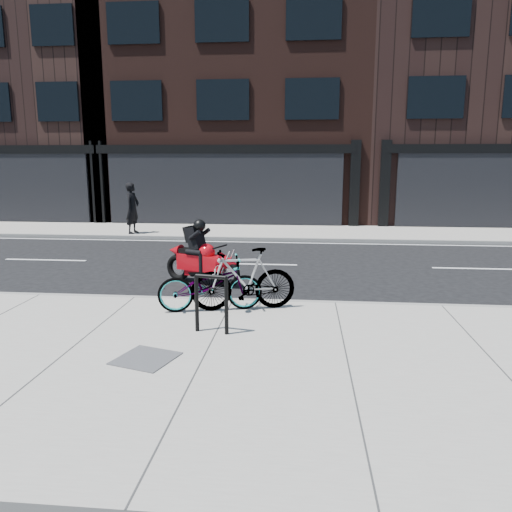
# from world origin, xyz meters

# --- Properties ---
(ground) EXTENTS (120.00, 120.00, 0.00)m
(ground) POSITION_xyz_m (0.00, 0.00, 0.00)
(ground) COLOR black
(ground) RESTS_ON ground
(sidewalk_near) EXTENTS (60.00, 6.00, 0.13)m
(sidewalk_near) POSITION_xyz_m (0.00, -5.00, 0.07)
(sidewalk_near) COLOR gray
(sidewalk_near) RESTS_ON ground
(sidewalk_far) EXTENTS (60.00, 3.50, 0.13)m
(sidewalk_far) POSITION_xyz_m (0.00, 7.75, 0.07)
(sidewalk_far) COLOR gray
(sidewalk_far) RESTS_ON ground
(building_midwest) EXTENTS (10.00, 10.00, 12.00)m
(building_midwest) POSITION_xyz_m (-12.00, 14.50, 6.00)
(building_midwest) COLOR black
(building_midwest) RESTS_ON ground
(building_center) EXTENTS (12.00, 10.00, 14.50)m
(building_center) POSITION_xyz_m (-2.00, 14.50, 7.25)
(building_center) COLOR black
(building_center) RESTS_ON ground
(building_mideast) EXTENTS (12.00, 10.00, 12.50)m
(building_mideast) POSITION_xyz_m (10.00, 14.50, 6.25)
(building_mideast) COLOR black
(building_mideast) RESTS_ON ground
(bike_rack) EXTENTS (0.56, 0.17, 0.95)m
(bike_rack) POSITION_xyz_m (-0.07, -3.88, 0.69)
(bike_rack) COLOR black
(bike_rack) RESTS_ON sidewalk_near
(bicycle_front) EXTENTS (2.00, 1.11, 1.00)m
(bicycle_front) POSITION_xyz_m (-0.31, -2.71, 0.63)
(bicycle_front) COLOR gray
(bicycle_front) RESTS_ON sidewalk_near
(bicycle_rear) EXTENTS (1.99, 1.00, 1.15)m
(bicycle_rear) POSITION_xyz_m (0.29, -2.60, 0.70)
(bicycle_rear) COLOR gray
(bicycle_rear) RESTS_ON sidewalk_near
(motorcycle) EXTENTS (1.92, 1.09, 1.51)m
(motorcycle) POSITION_xyz_m (-0.88, -0.30, 0.61)
(motorcycle) COLOR black
(motorcycle) RESTS_ON ground
(pedestrian) EXTENTS (0.56, 0.75, 1.87)m
(pedestrian) POSITION_xyz_m (-4.95, 6.50, 1.07)
(pedestrian) COLOR black
(pedestrian) RESTS_ON sidewalk_far
(utility_grate) EXTENTS (0.94, 0.94, 0.02)m
(utility_grate) POSITION_xyz_m (-0.79, -5.03, 0.14)
(utility_grate) COLOR #545457
(utility_grate) RESTS_ON sidewalk_near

